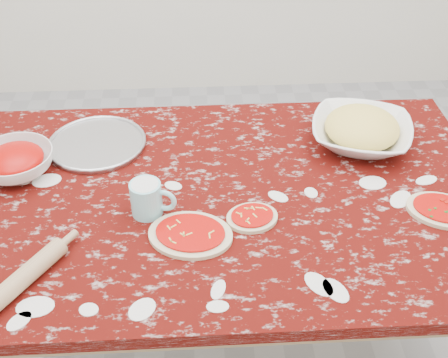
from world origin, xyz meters
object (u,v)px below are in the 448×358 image
pizza_tray (97,144)px  sauce_bowl (16,163)px  cheese_bowl (361,133)px  flour_mug (148,198)px  rolling_pin (26,276)px  worktable (224,214)px

pizza_tray → sauce_bowl: (-0.23, -0.13, 0.03)m
cheese_bowl → pizza_tray: bearing=177.6°
flour_mug → rolling_pin: flour_mug is taller
flour_mug → worktable: bearing=19.7°
sauce_bowl → flour_mug: size_ratio=1.80×
cheese_bowl → flour_mug: flour_mug is taller
worktable → sauce_bowl: (-0.62, 0.13, 0.12)m
sauce_bowl → rolling_pin: 0.47m
cheese_bowl → flour_mug: bearing=-155.6°
sauce_bowl → cheese_bowl: 1.09m
sauce_bowl → cheese_bowl: bearing=5.0°
pizza_tray → cheese_bowl: cheese_bowl is taller
cheese_bowl → rolling_pin: cheese_bowl is taller
pizza_tray → sauce_bowl: bearing=-150.0°
worktable → sauce_bowl: bearing=167.9°
flour_mug → rolling_pin: size_ratio=0.53×
sauce_bowl → rolling_pin: size_ratio=0.96×
flour_mug → cheese_bowl: bearing=24.4°
cheese_bowl → rolling_pin: 1.10m
pizza_tray → flour_mug: 0.39m
pizza_tray → worktable: bearing=-33.4°
cheese_bowl → flour_mug: (-0.67, -0.31, 0.01)m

